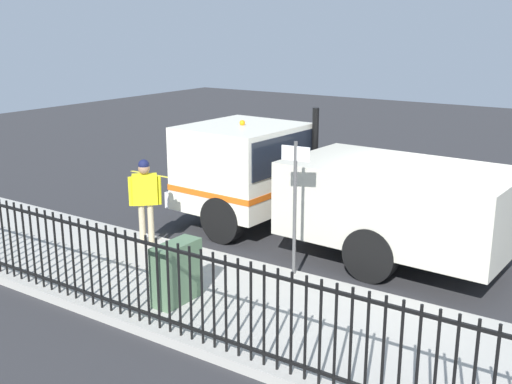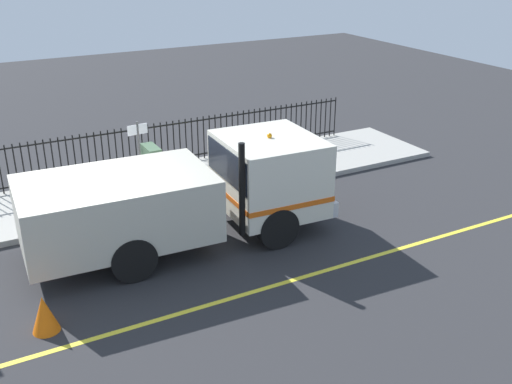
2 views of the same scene
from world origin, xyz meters
name	(u,v)px [view 2 (image 2 of 2)]	position (x,y,z in m)	size (l,w,h in m)	color
ground_plane	(96,261)	(0.00, 0.00, 0.00)	(48.91, 48.91, 0.00)	#2B2B2D
sidewalk_slab	(64,205)	(3.12, 0.00, 0.07)	(3.05, 22.23, 0.14)	#A3A099
lane_marking	(135,326)	(-2.73, 0.00, 0.00)	(0.12, 20.01, 0.01)	yellow
work_truck	(198,189)	(-0.19, -2.38, 1.27)	(2.71, 6.96, 2.58)	silver
worker_standing	(250,149)	(1.99, -4.85, 1.17)	(0.48, 0.49, 1.67)	yellow
iron_fence	(50,162)	(4.49, 0.00, 0.82)	(0.04, 18.93, 1.34)	black
utility_cabinet	(152,162)	(3.68, -2.62, 0.62)	(0.83, 0.35, 0.94)	#4C6B4C
traffic_cone	(44,314)	(-2.09, 1.43, 0.35)	(0.49, 0.49, 0.70)	orange
street_sign	(140,156)	(1.73, -1.68, 1.58)	(0.08, 0.50, 2.30)	#4C4C4C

